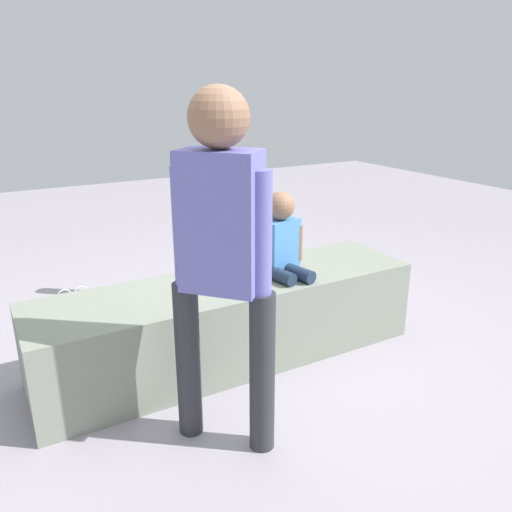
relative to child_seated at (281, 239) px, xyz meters
name	(u,v)px	position (x,y,z in m)	size (l,w,h in m)	color
ground_plane	(231,358)	(-0.31, 0.04, -0.70)	(12.00, 12.00, 0.00)	#9B939E
concrete_ledge	(231,321)	(-0.31, 0.04, -0.45)	(2.21, 0.58, 0.48)	gray
child_seated	(281,239)	(0.00, 0.00, 0.00)	(0.28, 0.34, 0.48)	#1D2B42
adult_standing	(222,245)	(-0.66, -0.59, 0.23)	(0.35, 0.36, 1.54)	#2C2D31
cake_plate	(230,273)	(-0.27, 0.12, -0.19)	(0.22, 0.22, 0.07)	#E0594C
gift_bag	(75,313)	(-1.04, 0.83, -0.56)	(0.24, 0.09, 0.31)	#4C99E0
railing_post	(183,247)	(-0.22, 0.99, -0.29)	(0.36, 0.36, 1.10)	black
water_bottle_near_gift	(67,345)	(-1.15, 0.51, -0.61)	(0.07, 0.07, 0.18)	silver
water_bottle_far_side	(276,266)	(0.63, 1.05, -0.61)	(0.06, 0.06, 0.20)	silver
party_cup_red	(251,300)	(0.15, 0.63, -0.65)	(0.08, 0.08, 0.09)	red
cake_box_white	(250,263)	(0.50, 1.27, -0.62)	(0.33, 0.27, 0.14)	white
handbag_black_leather	(130,326)	(-0.78, 0.50, -0.58)	(0.30, 0.12, 0.34)	black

